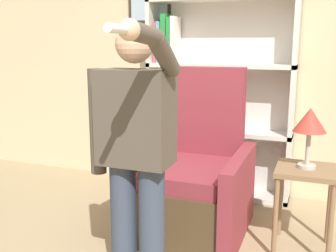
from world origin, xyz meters
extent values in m
cube|color=beige|center=(0.00, 2.03, 1.40)|extent=(8.00, 0.06, 2.80)
cube|color=#33281E|center=(-0.80, 1.98, 1.90)|extent=(0.46, 0.04, 0.42)
cube|color=#9EB2C6|center=(-0.80, 1.96, 1.90)|extent=(0.40, 0.01, 0.36)
cube|color=silver|center=(-0.72, 1.85, 0.96)|extent=(0.04, 0.28, 1.92)
cube|color=silver|center=(0.66, 1.85, 0.96)|extent=(0.04, 0.28, 1.92)
cube|color=silver|center=(-0.03, 1.98, 0.96)|extent=(1.42, 0.01, 1.92)
cube|color=silver|center=(-0.03, 1.85, 0.02)|extent=(1.42, 0.28, 0.04)
cube|color=silver|center=(-0.03, 1.85, 0.64)|extent=(1.42, 0.28, 0.04)
cube|color=silver|center=(-0.03, 1.85, 1.28)|extent=(1.42, 0.28, 0.04)
cube|color=red|center=(-0.67, 1.85, 0.28)|extent=(0.04, 0.21, 0.47)
cube|color=#337070|center=(-0.62, 1.85, 0.31)|extent=(0.04, 0.19, 0.54)
cube|color=purple|center=(-0.57, 1.85, 0.31)|extent=(0.04, 0.20, 0.53)
cube|color=#337070|center=(-0.53, 1.85, 0.27)|extent=(0.03, 0.24, 0.47)
cube|color=purple|center=(-0.49, 1.85, 0.28)|extent=(0.03, 0.18, 0.48)
cube|color=red|center=(-0.67, 1.85, 0.93)|extent=(0.04, 0.16, 0.53)
cube|color=orange|center=(-0.62, 1.85, 0.85)|extent=(0.02, 0.16, 0.38)
cube|color=#5B99A8|center=(-0.59, 1.85, 0.86)|extent=(0.03, 0.18, 0.40)
cube|color=gold|center=(-0.55, 1.85, 0.87)|extent=(0.03, 0.22, 0.43)
cube|color=#5B99A8|center=(-0.51, 1.85, 0.88)|extent=(0.04, 0.20, 0.44)
cube|color=#BC4C56|center=(-0.67, 1.85, 1.49)|extent=(0.03, 0.16, 0.39)
cube|color=#5B99A8|center=(-0.63, 1.85, 1.50)|extent=(0.04, 0.20, 0.40)
cube|color=#238438|center=(-0.57, 1.85, 1.53)|extent=(0.05, 0.20, 0.47)
cube|color=#238438|center=(-0.52, 1.85, 1.52)|extent=(0.03, 0.23, 0.44)
cube|color=white|center=(-0.48, 1.85, 1.52)|extent=(0.04, 0.20, 0.45)
cube|color=#4C3823|center=(-0.02, 0.94, 0.22)|extent=(0.66, 0.86, 0.44)
cube|color=maroon|center=(-0.02, 0.90, 0.50)|extent=(0.62, 0.74, 0.12)
cube|color=maroon|center=(-0.02, 1.33, 0.76)|extent=(0.66, 0.16, 1.07)
cube|color=maroon|center=(-0.40, 0.94, 0.33)|extent=(0.10, 0.94, 0.66)
cube|color=maroon|center=(0.36, 0.94, 0.33)|extent=(0.10, 0.94, 0.66)
cylinder|color=#384256|center=(-0.14, 0.04, 0.41)|extent=(0.15, 0.15, 0.82)
cylinder|color=#384256|center=(0.04, 0.04, 0.41)|extent=(0.15, 0.15, 0.82)
cube|color=#51473D|center=(-0.05, 0.04, 1.08)|extent=(0.40, 0.24, 0.52)
sphere|color=#DBAD89|center=(-0.05, 0.04, 1.47)|extent=(0.21, 0.21, 0.21)
cylinder|color=#51473D|center=(-0.30, 0.04, 1.04)|extent=(0.09, 0.09, 0.60)
cylinder|color=#51473D|center=(0.16, -0.07, 1.42)|extent=(0.09, 0.28, 0.23)
cylinder|color=#51473D|center=(0.16, -0.31, 1.51)|extent=(0.08, 0.27, 0.10)
sphere|color=#DBAD89|center=(0.16, -0.44, 1.52)|extent=(0.09, 0.09, 0.09)
cylinder|color=white|center=(0.16, -0.54, 1.52)|extent=(0.04, 0.15, 0.04)
cube|color=#846647|center=(0.83, 0.95, 0.60)|extent=(0.41, 0.41, 0.04)
cylinder|color=#846647|center=(0.65, 0.77, 0.29)|extent=(0.04, 0.04, 0.59)
cylinder|color=#846647|center=(1.01, 0.77, 0.29)|extent=(0.04, 0.04, 0.59)
cylinder|color=#846647|center=(0.65, 1.13, 0.29)|extent=(0.04, 0.04, 0.59)
cylinder|color=#846647|center=(1.01, 1.13, 0.29)|extent=(0.04, 0.04, 0.59)
cylinder|color=#B7B2A8|center=(0.83, 0.95, 0.63)|extent=(0.13, 0.13, 0.02)
cylinder|color=#B7B2A8|center=(0.83, 0.95, 0.76)|extent=(0.03, 0.03, 0.23)
cone|color=#B2382D|center=(0.83, 0.95, 0.97)|extent=(0.22, 0.22, 0.17)
camera|label=1|loc=(0.86, -1.86, 1.46)|focal=42.00mm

